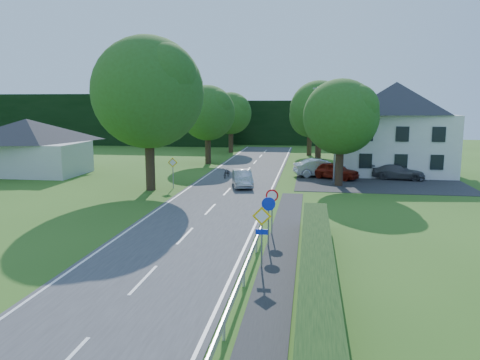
% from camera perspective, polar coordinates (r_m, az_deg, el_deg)
% --- Properties ---
extents(road, '(7.00, 80.00, 0.04)m').
position_cam_1_polar(road, '(31.52, -2.87, -2.81)').
color(road, '#3C3C3E').
rests_on(road, ground).
extents(footpath, '(1.50, 44.00, 0.04)m').
position_cam_1_polar(footpath, '(13.94, 2.71, -19.19)').
color(footpath, '#27272A').
rests_on(footpath, ground).
extents(parking_pad, '(14.00, 16.00, 0.04)m').
position_cam_1_polar(parking_pad, '(44.08, 16.11, 0.35)').
color(parking_pad, '#27272A').
rests_on(parking_pad, ground).
extents(line_edge_left, '(0.12, 80.00, 0.01)m').
position_cam_1_polar(line_edge_left, '(32.30, -8.54, -2.55)').
color(line_edge_left, white).
rests_on(line_edge_left, road).
extents(line_edge_right, '(0.12, 80.00, 0.01)m').
position_cam_1_polar(line_edge_right, '(31.04, 3.03, -2.95)').
color(line_edge_right, white).
rests_on(line_edge_right, road).
extents(line_centre, '(0.12, 80.00, 0.01)m').
position_cam_1_polar(line_centre, '(31.51, -2.87, -2.76)').
color(line_centre, white).
rests_on(line_centre, road).
extents(tree_main, '(9.40, 9.40, 11.64)m').
position_cam_1_polar(tree_main, '(36.29, -11.09, 7.88)').
color(tree_main, '#2B5318').
rests_on(tree_main, ground).
extents(tree_left_far, '(7.00, 7.00, 8.58)m').
position_cam_1_polar(tree_left_far, '(51.46, -3.96, 6.73)').
color(tree_left_far, '#2B5318').
rests_on(tree_left_far, ground).
extents(tree_right_far, '(7.40, 7.40, 9.09)m').
position_cam_1_polar(tree_right_far, '(52.23, 9.59, 6.94)').
color(tree_right_far, '#2B5318').
rests_on(tree_right_far, ground).
extents(tree_left_back, '(6.60, 6.60, 8.07)m').
position_cam_1_polar(tree_left_back, '(63.14, -1.13, 7.02)').
color(tree_left_back, '#2B5318').
rests_on(tree_left_back, ground).
extents(tree_right_back, '(6.20, 6.20, 7.56)m').
position_cam_1_polar(tree_right_back, '(60.25, 8.50, 6.56)').
color(tree_right_back, '#2B5318').
rests_on(tree_right_back, ground).
extents(tree_right_mid, '(7.00, 7.00, 8.58)m').
position_cam_1_polar(tree_right_mid, '(38.32, 12.15, 5.63)').
color(tree_right_mid, '#2B5318').
rests_on(tree_right_mid, ground).
extents(treeline_left, '(44.00, 6.00, 8.00)m').
position_cam_1_polar(treeline_left, '(79.90, -16.85, 7.10)').
color(treeline_left, black).
rests_on(treeline_left, ground).
extents(treeline_right, '(30.00, 5.00, 7.00)m').
position_cam_1_polar(treeline_right, '(76.27, 10.05, 6.89)').
color(treeline_right, black).
rests_on(treeline_right, ground).
extents(bungalow_left, '(11.00, 6.50, 5.20)m').
position_cam_1_polar(bungalow_left, '(48.11, -24.43, 3.84)').
color(bungalow_left, '#BBBCB7').
rests_on(bungalow_left, ground).
extents(house_white, '(10.60, 8.40, 8.60)m').
position_cam_1_polar(house_white, '(46.89, 18.33, 6.16)').
color(house_white, silver).
rests_on(house_white, ground).
extents(streetlight, '(2.03, 0.18, 8.00)m').
position_cam_1_polar(streetlight, '(40.28, 11.36, 6.07)').
color(streetlight, gray).
rests_on(streetlight, ground).
extents(sign_priority_right, '(0.78, 0.09, 2.59)m').
position_cam_1_polar(sign_priority_right, '(18.90, 2.67, -5.60)').
color(sign_priority_right, gray).
rests_on(sign_priority_right, ground).
extents(sign_roundabout, '(0.64, 0.08, 2.37)m').
position_cam_1_polar(sign_roundabout, '(21.83, 3.49, -3.89)').
color(sign_roundabout, gray).
rests_on(sign_roundabout, ground).
extents(sign_speed_limit, '(0.64, 0.11, 2.37)m').
position_cam_1_polar(sign_speed_limit, '(23.74, 3.92, -2.57)').
color(sign_speed_limit, gray).
rests_on(sign_speed_limit, ground).
extents(sign_priority_left, '(0.78, 0.09, 2.44)m').
position_cam_1_polar(sign_priority_left, '(37.08, -8.19, 1.62)').
color(sign_priority_left, gray).
rests_on(sign_priority_left, ground).
extents(moving_car, '(2.32, 4.29, 1.34)m').
position_cam_1_polar(moving_car, '(37.31, 0.29, 0.20)').
color(moving_car, '#B5B6BA').
rests_on(moving_car, road).
extents(motorcycle, '(0.75, 1.74, 0.89)m').
position_cam_1_polar(motorcycle, '(41.89, -1.61, 0.90)').
color(motorcycle, black).
rests_on(motorcycle, road).
extents(parked_car_red, '(4.56, 3.61, 1.45)m').
position_cam_1_polar(parked_car_red, '(42.06, 11.47, 1.14)').
color(parked_car_red, maroon).
rests_on(parked_car_red, parking_pad).
extents(parked_car_silver_a, '(5.17, 2.67, 1.62)m').
position_cam_1_polar(parked_car_silver_a, '(43.03, 9.88, 1.49)').
color(parked_car_silver_a, '#B3B3B8').
rests_on(parked_car_silver_a, parking_pad).
extents(parked_car_grey, '(4.74, 2.61, 1.30)m').
position_cam_1_polar(parked_car_grey, '(43.29, 18.71, 0.96)').
color(parked_car_grey, '#505055').
rests_on(parked_car_grey, parking_pad).
extents(parked_car_silver_b, '(4.79, 2.74, 1.26)m').
position_cam_1_polar(parked_car_silver_b, '(45.25, 22.18, 1.08)').
color(parked_car_silver_b, '#B5B6BD').
rests_on(parked_car_silver_b, parking_pad).
extents(parasol, '(2.34, 2.38, 1.99)m').
position_cam_1_polar(parasol, '(46.03, 17.02, 1.96)').
color(parasol, red).
rests_on(parasol, parking_pad).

